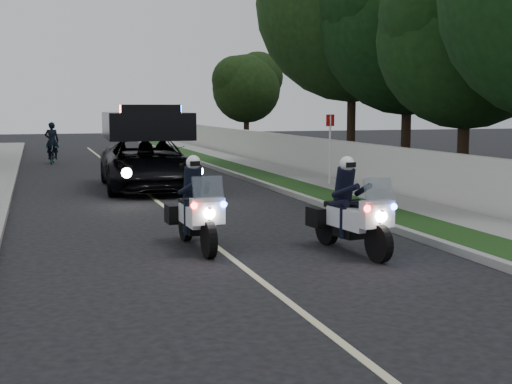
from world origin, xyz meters
The scene contains 17 objects.
ground centered at (0.00, 0.00, 0.00)m, with size 120.00×120.00×0.00m, color black.
curb_right centered at (4.10, 10.00, 0.07)m, with size 0.20×60.00×0.15m, color gray.
grass_verge centered at (4.80, 10.00, 0.08)m, with size 1.20×60.00×0.16m, color #193814.
sidewalk_right centered at (6.10, 10.00, 0.08)m, with size 1.40×60.00×0.16m, color gray.
property_wall centered at (7.10, 10.00, 0.75)m, with size 0.22×60.00×1.50m, color beige.
curb_left centered at (-4.10, 10.00, 0.07)m, with size 0.20×60.00×0.15m, color gray.
lane_marking centered at (0.00, 10.00, 0.00)m, with size 0.12×50.00×0.01m, color #BFB78C.
police_moto_left centered at (-0.41, 1.05, 0.00)m, with size 0.74×2.11×1.79m, color white, non-canonical shape.
police_moto_right centered at (2.24, -0.21, 0.00)m, with size 0.74×2.12×1.80m, color silver, non-canonical shape.
police_suv centered at (0.21, 10.88, 0.00)m, with size 2.82×6.10×2.96m, color black.
bicycle centered at (-2.53, 22.54, 0.00)m, with size 0.55×1.58×0.83m, color black.
cyclist centered at (-2.53, 22.54, 0.00)m, with size 0.64×0.42×1.77m, color black.
sign_post centered at (6.00, 9.29, 0.00)m, with size 0.40×0.40×2.53m, color red, non-canonical shape.
tree_right_a centered at (9.44, 6.85, 0.00)m, with size 5.58×5.58×9.29m, color #153410, non-canonical shape.
tree_right_c centered at (9.98, 11.29, 0.00)m, with size 6.62×6.62×11.03m, color black, non-canonical shape.
tree_right_d centered at (9.37, 14.76, 0.00)m, with size 8.02×8.02×13.36m, color #1E3F15, non-canonical shape.
tree_right_e centered at (10.17, 32.46, 0.00)m, with size 4.51×4.51×7.51m, color black, non-canonical shape.
Camera 1 is at (-3.28, -11.71, 2.71)m, focal length 48.49 mm.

